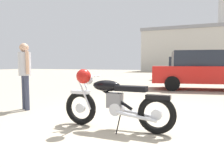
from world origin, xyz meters
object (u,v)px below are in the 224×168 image
(silver_sedan_mid, at_px, (184,69))
(pale_sedan_back, at_px, (208,69))
(bystander, at_px, (25,69))
(vintage_motorcycle, at_px, (112,101))

(silver_sedan_mid, bearing_deg, pale_sedan_back, 103.29)
(bystander, bearing_deg, pale_sedan_back, -6.98)
(bystander, height_order, silver_sedan_mid, silver_sedan_mid)
(vintage_motorcycle, xyz_separation_m, pale_sedan_back, (1.81, 7.25, 0.45))
(vintage_motorcycle, height_order, silver_sedan_mid, silver_sedan_mid)
(silver_sedan_mid, distance_m, pale_sedan_back, 5.91)
(vintage_motorcycle, height_order, bystander, bystander)
(pale_sedan_back, bearing_deg, silver_sedan_mid, -86.54)
(silver_sedan_mid, xyz_separation_m, pale_sedan_back, (1.33, -5.76, 0.10))
(vintage_motorcycle, height_order, pale_sedan_back, pale_sedan_back)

